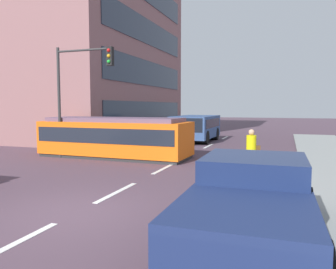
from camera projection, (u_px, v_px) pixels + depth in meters
ground_plane at (191, 155)px, 17.34m from camera, size 120.00×120.00×0.00m
lane_stripe_0 at (11, 246)px, 6.07m from camera, size 0.16×2.40×0.01m
lane_stripe_1 at (117, 192)px, 9.83m from camera, size 0.16×2.40×0.01m
lane_stripe_2 at (164, 168)px, 13.58m from camera, size 0.16×2.40×0.01m
lane_stripe_3 at (208, 146)px, 21.27m from camera, size 0.16×2.40×0.01m
lane_stripe_4 at (225, 138)px, 26.90m from camera, size 0.16×2.40×0.01m
corner_building at (66, 24)px, 28.98m from camera, size 15.64×17.12×19.20m
streetcar_tram at (115, 137)px, 16.68m from camera, size 7.56×2.70×1.96m
city_bus at (196, 127)px, 24.05m from camera, size 2.58×5.09×1.83m
pedestrian_crossing at (251, 149)px, 12.43m from camera, size 0.51×0.36×1.67m
pickup_truck_parked at (252, 201)px, 6.09m from camera, size 2.34×5.03×1.55m
parked_sedan_mid at (123, 137)px, 20.96m from camera, size 1.97×4.11×1.19m
parked_sedan_far at (156, 130)px, 27.39m from camera, size 2.13×4.31×1.19m
parked_sedan_furthest at (182, 125)px, 33.71m from camera, size 2.16×4.23×1.19m
traffic_light_mast at (79, 80)px, 15.82m from camera, size 3.04×0.33×5.32m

